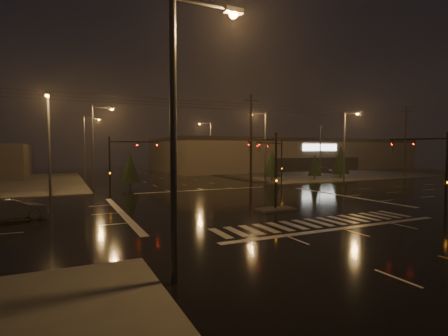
{
  "coord_description": "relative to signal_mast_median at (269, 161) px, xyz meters",
  "views": [
    {
      "loc": [
        -15.03,
        -26.61,
        4.68
      ],
      "look_at": [
        -1.37,
        2.49,
        3.0
      ],
      "focal_mm": 28.0,
      "sensor_mm": 36.0,
      "label": 1
    }
  ],
  "objects": [
    {
      "name": "ground",
      "position": [
        -0.0,
        3.07,
        -3.75
      ],
      "size": [
        140.0,
        140.0,
        0.0
      ],
      "primitive_type": "plane",
      "color": "black",
      "rests_on": "ground"
    },
    {
      "name": "sidewalk_ne",
      "position": [
        30.0,
        33.07,
        -3.69
      ],
      "size": [
        36.0,
        36.0,
        0.12
      ],
      "primitive_type": "cube",
      "color": "#46443E",
      "rests_on": "ground"
    },
    {
      "name": "median_island",
      "position": [
        -0.0,
        -0.93,
        -3.68
      ],
      "size": [
        3.0,
        1.6,
        0.15
      ],
      "primitive_type": "cube",
      "color": "#46443E",
      "rests_on": "ground"
    },
    {
      "name": "crosswalk",
      "position": [
        -0.0,
        -5.93,
        -3.75
      ],
      "size": [
        15.0,
        2.6,
        0.01
      ],
      "primitive_type": "cube",
      "color": "beige",
      "rests_on": "ground"
    },
    {
      "name": "stop_bar_near",
      "position": [
        -0.0,
        -7.93,
        -3.75
      ],
      "size": [
        16.0,
        0.5,
        0.01
      ],
      "primitive_type": "cube",
      "color": "beige",
      "rests_on": "ground"
    },
    {
      "name": "stop_bar_far",
      "position": [
        -0.0,
        14.07,
        -3.75
      ],
      "size": [
        16.0,
        0.5,
        0.01
      ],
      "primitive_type": "cube",
      "color": "beige",
      "rests_on": "ground"
    },
    {
      "name": "parking_lot",
      "position": [
        35.0,
        31.07,
        -3.71
      ],
      "size": [
        50.0,
        24.0,
        0.08
      ],
      "primitive_type": "cube",
      "color": "black",
      "rests_on": "ground"
    },
    {
      "name": "retail_building",
      "position": [
        35.0,
        49.06,
        0.09
      ],
      "size": [
        60.2,
        28.3,
        7.2
      ],
      "color": "#776E55",
      "rests_on": "ground"
    },
    {
      "name": "signal_mast_median",
      "position": [
        0.0,
        0.0,
        0.0
      ],
      "size": [
        0.25,
        4.59,
        6.0
      ],
      "color": "black",
      "rests_on": "ground"
    },
    {
      "name": "signal_mast_ne",
      "position": [
        9.5,
        13.21,
        0.04
      ],
      "size": [
        4.84,
        1.86,
        6.0
      ],
      "color": "black",
      "rests_on": "ground"
    },
    {
      "name": "signal_mast_nw",
      "position": [
        -9.5,
        13.21,
        0.04
      ],
      "size": [
        4.84,
        1.86,
        6.0
      ],
      "color": "black",
      "rests_on": "ground"
    },
    {
      "name": "signal_mast_se",
      "position": [
        10.23,
        -6.68,
        -0.04
      ],
      "size": [
        1.55,
        3.87,
        6.0
      ],
      "color": "black",
      "rests_on": "ground"
    },
    {
      "name": "streetlight_0",
      "position": [
        -11.18,
        -11.93,
        2.05
      ],
      "size": [
        2.77,
        0.32,
        10.0
      ],
      "color": "#38383A",
      "rests_on": "ground"
    },
    {
      "name": "streetlight_1",
      "position": [
        -11.18,
        21.07,
        2.05
      ],
      "size": [
        2.77,
        0.32,
        10.0
      ],
      "color": "#38383A",
      "rests_on": "ground"
    },
    {
      "name": "streetlight_2",
      "position": [
        -11.18,
        37.07,
        2.05
      ],
      "size": [
        2.77,
        0.32,
        10.0
      ],
      "color": "#38383A",
      "rests_on": "ground"
    },
    {
      "name": "streetlight_3",
      "position": [
        11.18,
        19.07,
        2.05
      ],
      "size": [
        2.77,
        0.32,
        10.0
      ],
      "color": "#38383A",
      "rests_on": "ground"
    },
    {
      "name": "streetlight_4",
      "position": [
        11.18,
        39.07,
        2.05
      ],
      "size": [
        2.77,
        0.32,
        10.0
      ],
      "color": "#38383A",
      "rests_on": "ground"
    },
    {
      "name": "streetlight_5",
      "position": [
        -16.0,
        14.26,
        2.05
      ],
      "size": [
        0.32,
        2.77,
        10.0
      ],
      "color": "#38383A",
      "rests_on": "ground"
    },
    {
      "name": "streetlight_6",
      "position": [
        22.0,
        14.26,
        2.05
      ],
      "size": [
        0.32,
        2.77,
        10.0
      ],
      "color": "#38383A",
      "rests_on": "ground"
    },
    {
      "name": "utility_pole_1",
      "position": [
        8.0,
        17.07,
        2.38
      ],
      "size": [
        2.2,
        0.32,
        12.0
      ],
      "color": "black",
      "rests_on": "ground"
    },
    {
      "name": "utility_pole_2",
      "position": [
        38.0,
        17.07,
        2.38
      ],
      "size": [
        2.2,
        0.32,
        12.0
      ],
      "color": "black",
      "rests_on": "ground"
    },
    {
      "name": "conifer_0",
      "position": [
        13.45,
        20.31,
        -1.04
      ],
      "size": [
        2.58,
        2.58,
        4.73
      ],
      "color": "black",
      "rests_on": "ground"
    },
    {
      "name": "conifer_1",
      "position": [
        20.59,
        19.26,
        -1.41
      ],
      "size": [
        2.1,
        2.1,
        3.99
      ],
      "color": "black",
      "rests_on": "ground"
    },
    {
      "name": "conifer_2",
      "position": [
        26.91,
        20.42,
        -0.71
      ],
      "size": [
        3.0,
        3.0,
        5.39
      ],
      "color": "black",
      "rests_on": "ground"
    },
    {
      "name": "conifer_3",
      "position": [
        -7.34,
        19.94,
        -1.21
      ],
      "size": [
        2.37,
        2.37,
        4.4
      ],
      "color": "black",
      "rests_on": "ground"
    },
    {
      "name": "car_parked",
      "position": [
        31.97,
        29.83,
        -3.09
      ],
      "size": [
        3.6,
        4.04,
        1.32
      ],
      "primitive_type": "imported",
      "rotation": [
        0.0,
        0.0,
        0.65
      ],
      "color": "black",
      "rests_on": "ground"
    },
    {
      "name": "car_crossing",
      "position": [
        -18.11,
        3.37,
        -3.04
      ],
      "size": [
        4.56,
        2.73,
        1.42
      ],
      "primitive_type": "imported",
      "rotation": [
        0.0,
        0.0,
        1.88
      ],
      "color": "#4F5056",
      "rests_on": "ground"
    }
  ]
}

